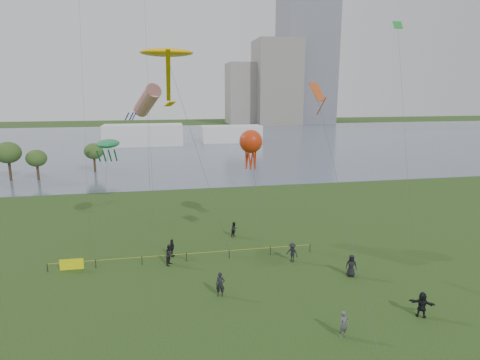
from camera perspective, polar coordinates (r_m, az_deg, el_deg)
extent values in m
plane|color=#1C3410|center=(28.09, 4.06, -20.75)|extent=(400.00, 400.00, 0.00)
cube|color=slate|center=(123.76, -7.81, 5.34)|extent=(400.00, 120.00, 0.08)
cube|color=gray|center=(191.91, 5.20, 13.63)|extent=(20.00, 20.00, 38.00)
cube|color=gray|center=(194.43, 0.61, 12.19)|extent=(16.00, 18.00, 28.00)
cube|color=white|center=(118.44, -13.56, 6.24)|extent=(22.00, 8.00, 6.00)
cube|color=white|center=(123.00, -1.23, 6.57)|extent=(18.00, 7.00, 5.00)
cylinder|color=#352618|center=(80.39, -29.87, 0.97)|extent=(0.44, 0.44, 3.07)
ellipsoid|color=#3A5822|center=(79.86, -30.14, 3.39)|extent=(4.37, 4.37, 3.69)
cylinder|color=#352618|center=(82.18, -19.95, 1.92)|extent=(0.44, 0.44, 2.53)
ellipsoid|color=#3A5822|center=(81.74, -20.10, 3.87)|extent=(3.59, 3.59, 3.03)
cylinder|color=#352618|center=(78.51, -26.78, 0.81)|extent=(0.44, 0.44, 2.44)
ellipsoid|color=#3A5822|center=(78.07, -26.98, 2.78)|extent=(3.47, 3.47, 2.92)
cylinder|color=black|center=(39.32, -25.71, -11.15)|extent=(0.07, 0.07, 0.85)
cylinder|color=black|center=(38.45, -19.84, -11.16)|extent=(0.07, 0.07, 0.85)
cylinder|color=black|center=(37.99, -13.77, -11.04)|extent=(0.07, 0.07, 0.85)
cylinder|color=black|center=(37.94, -7.63, -10.81)|extent=(0.07, 0.07, 0.85)
cylinder|color=black|center=(38.31, -1.54, -10.45)|extent=(0.07, 0.07, 0.85)
cylinder|color=black|center=(39.10, 4.34, -10.00)|extent=(0.07, 0.07, 0.85)
cylinder|color=black|center=(40.26, 9.93, -9.47)|extent=(0.07, 0.07, 0.85)
cylinder|color=yellow|center=(37.81, -7.64, -10.36)|extent=(24.00, 0.03, 0.03)
cube|color=#F0EE0C|center=(38.79, -22.82, -11.00)|extent=(2.00, 0.04, 1.00)
imported|color=#4E5055|center=(27.90, 14.54, -19.24)|extent=(0.73, 0.57, 1.78)
imported|color=black|center=(37.32, -9.93, -10.41)|extent=(1.05, 1.15, 1.91)
imported|color=black|center=(37.69, 7.44, -10.17)|extent=(1.27, 1.33, 1.82)
imported|color=black|center=(39.03, -9.66, -9.51)|extent=(0.77, 1.09, 1.71)
imported|color=black|center=(35.91, 15.54, -11.65)|extent=(1.08, 0.86, 1.92)
imported|color=black|center=(31.72, 24.46, -15.83)|extent=(1.73, 1.38, 1.84)
imported|color=black|center=(31.66, -2.82, -14.62)|extent=(0.78, 0.60, 1.91)
imported|color=black|center=(43.41, -0.81, -7.04)|extent=(1.03, 1.01, 1.68)
cylinder|color=#3F3F42|center=(37.04, -5.77, 3.28)|extent=(5.18, 7.19, 18.94)
ellipsoid|color=#FAB10D|center=(40.16, -10.39, 17.41)|extent=(5.03, 3.14, 0.79)
cube|color=#FAB10D|center=(35.83, -10.16, 14.18)|extent=(0.36, 6.98, 4.09)
cube|color=#FAB10D|center=(32.03, -9.92, 10.63)|extent=(0.95, 0.95, 0.42)
cylinder|color=#3F3F42|center=(43.05, -12.79, 1.24)|extent=(0.08, 6.79, 14.36)
cylinder|color=red|center=(45.65, -13.07, 10.94)|extent=(3.53, 5.01, 3.71)
cylinder|color=#1A1BB7|center=(44.59, -14.84, 8.75)|extent=(0.60, 1.13, 0.88)
cylinder|color=#1A1BB7|center=(44.99, -15.16, 8.77)|extent=(0.60, 1.13, 0.88)
cylinder|color=#1A1BB7|center=(44.88, -15.75, 8.72)|extent=(0.60, 1.13, 0.88)
cylinder|color=#1A1BB7|center=(44.41, -15.80, 8.68)|extent=(0.60, 1.13, 0.88)
cylinder|color=#1A1BB7|center=(44.23, -15.23, 8.70)|extent=(0.60, 1.13, 0.88)
cylinder|color=#3F3F42|center=(40.91, -18.74, -2.80)|extent=(0.43, 8.04, 10.08)
ellipsoid|color=#167C40|center=(43.84, -18.24, 4.94)|extent=(2.29, 4.11, 0.80)
cylinder|color=#167C40|center=(42.52, -19.49, 3.27)|extent=(0.16, 1.79, 1.54)
cylinder|color=#167C40|center=(42.44, -18.75, 3.31)|extent=(0.16, 1.79, 1.54)
cylinder|color=#167C40|center=(42.36, -18.02, 3.34)|extent=(0.16, 1.79, 1.54)
cylinder|color=#167C40|center=(42.30, -17.28, 3.38)|extent=(0.16, 1.79, 1.54)
cylinder|color=#3F3F42|center=(41.06, 2.41, -1.95)|extent=(0.45, 4.18, 10.24)
sphere|color=red|center=(42.04, 1.55, 5.50)|extent=(2.42, 2.42, 2.42)
cylinder|color=red|center=(42.38, 2.20, 3.37)|extent=(0.18, 0.54, 2.60)
cylinder|color=red|center=(42.74, 1.74, 3.45)|extent=(0.49, 0.36, 2.61)
cylinder|color=red|center=(42.64, 1.08, 3.43)|extent=(0.49, 0.36, 2.61)
cylinder|color=red|center=(42.17, 0.87, 3.33)|extent=(0.18, 0.54, 2.60)
cylinder|color=red|center=(41.80, 1.33, 3.25)|extent=(0.49, 0.36, 2.61)
cylinder|color=red|center=(41.91, 2.00, 3.27)|extent=(0.49, 0.36, 2.61)
cylinder|color=#3F3F42|center=(27.32, 14.75, -4.31)|extent=(0.75, 9.85, 15.36)
cube|color=#CA4711|center=(30.55, 10.94, 12.23)|extent=(1.58, 1.58, 1.29)
cylinder|color=#CA4711|center=(29.74, 11.50, 10.28)|extent=(0.08, 1.58, 1.35)
cube|color=#198C2D|center=(44.85, 21.53, 19.84)|extent=(0.93, 0.60, 0.76)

